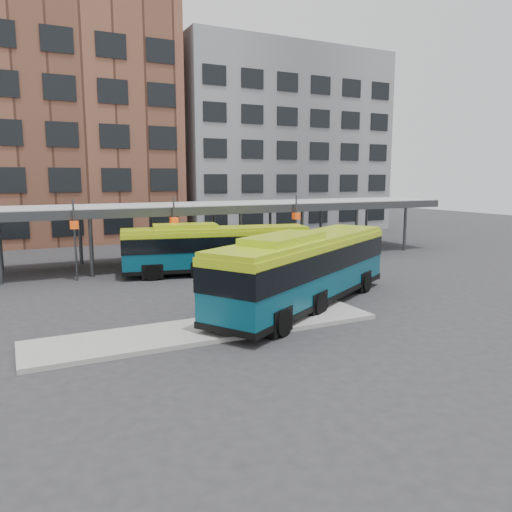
# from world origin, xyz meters

# --- Properties ---
(ground) EXTENTS (120.00, 120.00, 0.00)m
(ground) POSITION_xyz_m (0.00, 0.00, 0.00)
(ground) COLOR #28282B
(ground) RESTS_ON ground
(boarding_island) EXTENTS (14.00, 3.00, 0.18)m
(boarding_island) POSITION_xyz_m (-5.50, -3.00, 0.09)
(boarding_island) COLOR gray
(boarding_island) RESTS_ON ground
(canopy) EXTENTS (40.00, 6.53, 4.80)m
(canopy) POSITION_xyz_m (-0.06, 12.87, 3.91)
(canopy) COLOR #999B9E
(canopy) RESTS_ON ground
(building_brick) EXTENTS (26.00, 14.00, 22.00)m
(building_brick) POSITION_xyz_m (-10.00, 32.00, 11.00)
(building_brick) COLOR brown
(building_brick) RESTS_ON ground
(building_grey) EXTENTS (24.00, 14.00, 20.00)m
(building_grey) POSITION_xyz_m (16.00, 32.00, 10.00)
(building_grey) COLOR slate
(building_grey) RESTS_ON ground
(bus_front) EXTENTS (12.66, 9.10, 3.61)m
(bus_front) POSITION_xyz_m (-0.09, -1.35, 1.88)
(bus_front) COLOR #074155
(bus_front) RESTS_ON ground
(bus_rear) EXTENTS (11.87, 4.72, 3.20)m
(bus_rear) POSITION_xyz_m (-0.85, 8.08, 1.67)
(bus_rear) COLOR #074155
(bus_rear) RESTS_ON ground
(pedestrian) EXTENTS (0.64, 0.67, 1.55)m
(pedestrian) POSITION_xyz_m (-3.38, -2.77, 0.97)
(pedestrian) COLOR black
(pedestrian) RESTS_ON boarding_island
(bike_rack) EXTENTS (5.50, 1.34, 1.02)m
(bike_rack) POSITION_xyz_m (12.65, 11.96, 0.46)
(bike_rack) COLOR slate
(bike_rack) RESTS_ON ground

